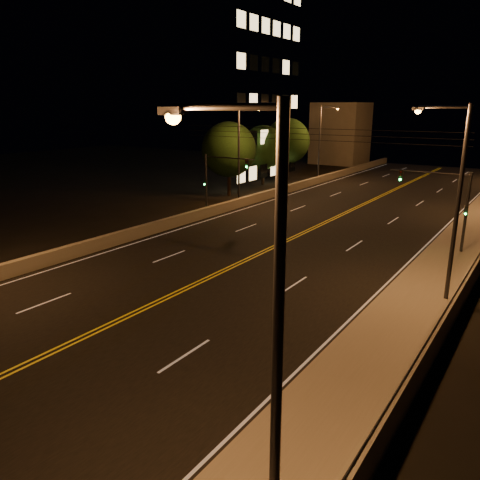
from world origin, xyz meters
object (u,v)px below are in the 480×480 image
Objects in this scene: streetlight_1 at (453,194)px; tree_2 at (287,141)px; streetlight_5 at (241,149)px; tree_0 at (229,150)px; traffic_signal_right at (449,201)px; tree_1 at (263,147)px; building_tower at (189,53)px; traffic_signal_left at (216,177)px; streetlight_6 at (322,139)px; streetlight_0 at (264,336)px.

streetlight_1 reaches higher than tree_2.
streetlight_5 is 5.19m from tree_0.
tree_1 is (-24.69, 17.72, 1.06)m from traffic_signal_right.
traffic_signal_left is at bearing -45.25° from building_tower.
traffic_signal_left is 0.75× the size of tree_1.
streetlight_6 is 15.36m from tree_0.
tree_1 reaches higher than traffic_signal_right.
streetlight_1 is 1.18× the size of tree_2.
traffic_signal_right is 41.06m from building_tower.
tree_0 is at bearing -83.65° from tree_1.
streetlight_6 is 0.29× the size of building_tower.
streetlight_5 is at bearing -68.12° from tree_1.
tree_1 is at bearing 134.81° from streetlight_1.
streetlight_5 is 6.10m from traffic_signal_left.
traffic_signal_left is at bearing 180.00° from traffic_signal_right.
traffic_signal_left is 23.78m from tree_2.
streetlight_6 is at bearing 11.35° from tree_2.
building_tower reaches higher than streetlight_6.
streetlight_1 is 1.20× the size of tree_0.
tree_1 is at bearing 4.72° from building_tower.
traffic_signal_right is (19.85, -23.94, -1.93)m from streetlight_6.
streetlight_6 is at bearing 123.27° from streetlight_1.
streetlight_0 is at bearing -51.58° from traffic_signal_left.
streetlight_5 reaches higher than tree_0.
streetlight_5 is 1.00× the size of streetlight_6.
tree_1 is (10.64, 0.88, -11.34)m from building_tower.
traffic_signal_right is at bearing -25.48° from building_tower.
streetlight_6 is 4.55m from tree_2.
streetlight_6 is 7.93m from tree_1.
tree_2 is at bearing 136.51° from traffic_signal_right.
streetlight_0 is 55.05m from tree_2.
streetlight_1 is 46.14m from building_tower.
streetlight_6 is at bearing 52.11° from tree_1.
traffic_signal_left is (-20.25, 25.53, -1.93)m from streetlight_0.
tree_1 is at bearing 108.85° from traffic_signal_left.
traffic_signal_right is (-1.61, 25.53, -1.93)m from streetlight_0.
streetlight_0 reaches higher than tree_2.
streetlight_0 reaches higher than traffic_signal_right.
tree_0 is (-5.09, 9.08, 1.46)m from traffic_signal_left.
streetlight_6 is at bearing 24.63° from building_tower.
streetlight_1 is at bearing -23.39° from traffic_signal_left.
streetlight_6 is at bearing 90.00° from streetlight_5.
building_tower is at bearing -155.37° from streetlight_6.
tree_0 is (-3.88, 3.42, -0.47)m from streetlight_5.
traffic_signal_right is at bearing 100.40° from streetlight_1.
tree_2 is (-24.29, 23.05, 1.54)m from traffic_signal_right.
tree_2 is at bearing 92.30° from tree_0.
tree_1 is 5.37m from tree_2.
traffic_signal_right is 0.75× the size of tree_1.
streetlight_0 is at bearing -61.94° from tree_2.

